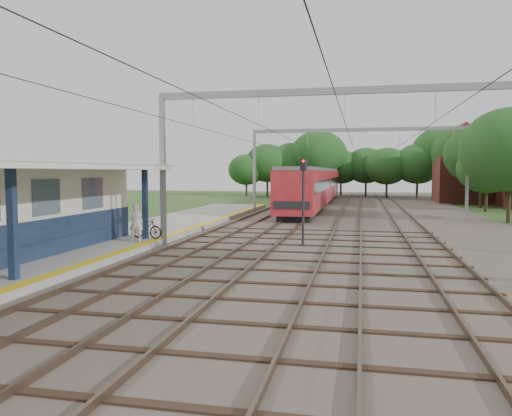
% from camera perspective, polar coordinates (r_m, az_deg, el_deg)
% --- Properties ---
extents(ground, '(160.00, 160.00, 0.00)m').
position_cam_1_polar(ground, '(8.32, -18.51, -20.64)').
color(ground, '#2D4C1E').
rests_on(ground, ground).
extents(ballast_bed, '(18.00, 90.00, 0.10)m').
position_cam_1_polar(ballast_bed, '(36.65, 12.03, -1.26)').
color(ballast_bed, '#473D33').
rests_on(ballast_bed, ground).
extents(platform, '(5.00, 52.00, 0.35)m').
position_cam_1_polar(platform, '(23.67, -17.04, -3.99)').
color(platform, gray).
rests_on(platform, ground).
extents(yellow_stripe, '(0.45, 52.00, 0.01)m').
position_cam_1_polar(yellow_stripe, '(22.65, -12.05, -3.80)').
color(yellow_stripe, yellow).
rests_on(yellow_stripe, platform).
extents(rail_tracks, '(11.80, 88.00, 0.15)m').
position_cam_1_polar(rail_tracks, '(36.71, 8.13, -1.01)').
color(rail_tracks, brown).
rests_on(rail_tracks, ballast_bed).
extents(catenary_system, '(17.22, 88.00, 7.00)m').
position_cam_1_polar(catenary_system, '(31.84, 11.08, 7.79)').
color(catenary_system, gray).
rests_on(catenary_system, ground).
extents(tree_band, '(31.72, 30.88, 8.82)m').
position_cam_1_polar(tree_band, '(63.63, 11.92, 5.40)').
color(tree_band, '#382619').
rests_on(tree_band, ground).
extents(house_far, '(8.00, 6.12, 8.66)m').
position_cam_1_polar(house_far, '(59.73, 23.66, 3.61)').
color(house_far, brown).
rests_on(house_far, ground).
extents(person, '(0.71, 0.56, 1.69)m').
position_cam_1_polar(person, '(22.80, -13.58, -1.65)').
color(person, silver).
rests_on(person, platform).
extents(bicycle, '(1.71, 0.83, 0.99)m').
position_cam_1_polar(bicycle, '(23.74, -12.40, -2.26)').
color(bicycle, black).
rests_on(bicycle, platform).
extents(train, '(2.82, 35.10, 3.71)m').
position_cam_1_polar(train, '(49.72, 6.85, 2.54)').
color(train, black).
rests_on(train, ballast_bed).
extents(signal_post, '(0.32, 0.29, 4.04)m').
position_cam_1_polar(signal_post, '(22.54, 5.42, 1.64)').
color(signal_post, black).
rests_on(signal_post, ground).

